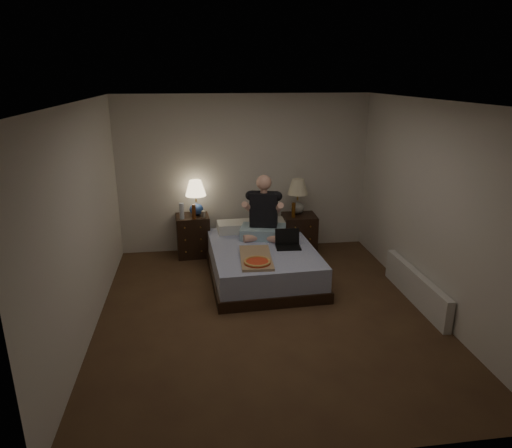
{
  "coord_description": "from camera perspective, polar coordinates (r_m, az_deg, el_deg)",
  "views": [
    {
      "loc": [
        -0.8,
        -4.89,
        2.77
      ],
      "look_at": [
        0.0,
        0.9,
        0.85
      ],
      "focal_mm": 32.0,
      "sensor_mm": 36.0,
      "label": 1
    }
  ],
  "objects": [
    {
      "name": "bed",
      "position": [
        6.5,
        0.8,
        -4.77
      ],
      "size": [
        1.48,
        1.93,
        0.47
      ],
      "primitive_type": "cube",
      "rotation": [
        0.0,
        0.0,
        0.04
      ],
      "color": "#5463A8",
      "rests_on": "floor"
    },
    {
      "name": "ceiling",
      "position": [
        4.96,
        1.48,
        15.07
      ],
      "size": [
        4.0,
        4.5,
        0.0
      ],
      "primitive_type": "cube",
      "rotation": [
        3.14,
        0.0,
        0.0
      ],
      "color": "white",
      "rests_on": "ground"
    },
    {
      "name": "pizza_box",
      "position": [
        5.78,
        0.15,
        -4.84
      ],
      "size": [
        0.44,
        0.78,
        0.08
      ],
      "primitive_type": null,
      "rotation": [
        0.0,
        0.0,
        -0.05
      ],
      "color": "tan",
      "rests_on": "bed"
    },
    {
      "name": "radiator",
      "position": [
        6.18,
        19.34,
        -7.46
      ],
      "size": [
        0.1,
        1.6,
        0.4
      ],
      "primitive_type": "cube",
      "color": "silver",
      "rests_on": "floor"
    },
    {
      "name": "soda_can",
      "position": [
        7.12,
        -6.59,
        1.24
      ],
      "size": [
        0.07,
        0.07,
        0.1
      ],
      "primitive_type": "cylinder",
      "color": "#AAAAA5",
      "rests_on": "nightstand_left"
    },
    {
      "name": "lamp_left",
      "position": [
        7.17,
        -7.52,
        3.25
      ],
      "size": [
        0.4,
        0.4,
        0.56
      ],
      "primitive_type": null,
      "rotation": [
        0.0,
        0.0,
        -0.3
      ],
      "color": "navy",
      "rests_on": "nightstand_left"
    },
    {
      "name": "floor",
      "position": [
        5.67,
        1.27,
        -11.03
      ],
      "size": [
        4.0,
        4.5,
        0.0
      ],
      "primitive_type": "cube",
      "color": "brown",
      "rests_on": "ground"
    },
    {
      "name": "nightstand_left",
      "position": [
        7.33,
        -7.87,
        -1.43
      ],
      "size": [
        0.54,
        0.49,
        0.66
      ],
      "primitive_type": "cube",
      "rotation": [
        0.0,
        0.0,
        0.07
      ],
      "color": "black",
      "rests_on": "floor"
    },
    {
      "name": "water_bottle",
      "position": [
        7.06,
        -9.26,
        1.61
      ],
      "size": [
        0.07,
        0.07,
        0.25
      ],
      "primitive_type": "cylinder",
      "color": "silver",
      "rests_on": "nightstand_left"
    },
    {
      "name": "wall_left",
      "position": [
        5.25,
        -20.7,
        0.17
      ],
      "size": [
        0.0,
        4.5,
        2.5
      ],
      "primitive_type": "cube",
      "rotation": [
        1.57,
        0.0,
        1.57
      ],
      "color": "beige",
      "rests_on": "ground"
    },
    {
      "name": "beer_bottle_left",
      "position": [
        7.03,
        -7.78,
        1.52
      ],
      "size": [
        0.06,
        0.06,
        0.23
      ],
      "primitive_type": "cylinder",
      "color": "#5C2A0D",
      "rests_on": "nightstand_left"
    },
    {
      "name": "nightstand_right",
      "position": [
        7.3,
        5.4,
        -1.39
      ],
      "size": [
        0.52,
        0.47,
        0.67
      ],
      "primitive_type": "cube",
      "rotation": [
        0.0,
        0.0,
        -0.02
      ],
      "color": "black",
      "rests_on": "floor"
    },
    {
      "name": "wall_front",
      "position": [
        3.15,
        8.05,
        -10.89
      ],
      "size": [
        4.0,
        0.0,
        2.5
      ],
      "primitive_type": "cube",
      "rotation": [
        -1.57,
        0.0,
        0.0
      ],
      "color": "beige",
      "rests_on": "ground"
    },
    {
      "name": "wall_right",
      "position": [
        5.83,
        21.16,
        1.84
      ],
      "size": [
        0.0,
        4.5,
        2.5
      ],
      "primitive_type": "cube",
      "rotation": [
        1.57,
        0.0,
        -1.57
      ],
      "color": "beige",
      "rests_on": "ground"
    },
    {
      "name": "beer_bottle_right",
      "position": [
        7.05,
        4.71,
        1.74
      ],
      "size": [
        0.06,
        0.06,
        0.23
      ],
      "primitive_type": "cylinder",
      "color": "#5A320C",
      "rests_on": "nightstand_right"
    },
    {
      "name": "laptop",
      "position": [
        6.34,
        4.06,
        -1.98
      ],
      "size": [
        0.36,
        0.3,
        0.24
      ],
      "primitive_type": null,
      "rotation": [
        0.0,
        0.0,
        -0.07
      ],
      "color": "black",
      "rests_on": "bed"
    },
    {
      "name": "wall_back",
      "position": [
        7.34,
        -1.46,
        6.24
      ],
      "size": [
        4.0,
        0.0,
        2.5
      ],
      "primitive_type": "cube",
      "rotation": [
        1.57,
        0.0,
        0.0
      ],
      "color": "beige",
      "rests_on": "ground"
    },
    {
      "name": "lamp_right",
      "position": [
        7.2,
        5.22,
        3.44
      ],
      "size": [
        0.33,
        0.33,
        0.56
      ],
      "primitive_type": null,
      "rotation": [
        0.0,
        0.0,
        -0.04
      ],
      "color": "gray",
      "rests_on": "nightstand_right"
    },
    {
      "name": "person",
      "position": [
        6.64,
        0.94,
        2.13
      ],
      "size": [
        0.77,
        0.66,
        0.93
      ],
      "primitive_type": null,
      "rotation": [
        0.0,
        0.0,
        -0.24
      ],
      "color": "black",
      "rests_on": "bed"
    }
  ]
}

